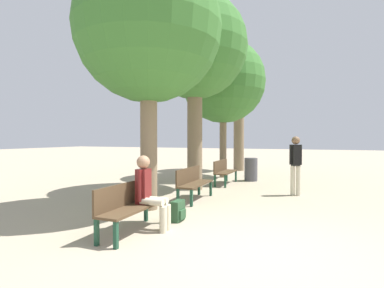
{
  "coord_description": "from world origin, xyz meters",
  "views": [
    {
      "loc": [
        0.83,
        -4.27,
        1.61
      ],
      "look_at": [
        -3.48,
        6.29,
        1.38
      ],
      "focal_mm": 28.0,
      "sensor_mm": 36.0,
      "label": 1
    }
  ],
  "objects_px": {
    "bench_row_0": "(129,204)",
    "person_seated": "(149,190)",
    "bench_row_1": "(193,181)",
    "tree_row_0": "(148,30)",
    "tree_row_1": "(195,48)",
    "backpack": "(178,211)",
    "pedestrian_near": "(296,162)",
    "tree_row_2": "(223,82)",
    "trash_bin": "(251,169)",
    "tree_row_3": "(239,77)",
    "bench_row_2": "(224,170)"
  },
  "relations": [
    {
      "from": "bench_row_0",
      "to": "bench_row_2",
      "type": "height_order",
      "value": "same"
    },
    {
      "from": "tree_row_0",
      "to": "bench_row_0",
      "type": "bearing_deg",
      "value": -71.17
    },
    {
      "from": "tree_row_0",
      "to": "backpack",
      "type": "distance_m",
      "value": 4.01
    },
    {
      "from": "tree_row_1",
      "to": "pedestrian_near",
      "type": "xyz_separation_m",
      "value": [
        2.98,
        0.14,
        -3.46
      ]
    },
    {
      "from": "tree_row_0",
      "to": "tree_row_1",
      "type": "relative_size",
      "value": 0.93
    },
    {
      "from": "tree_row_0",
      "to": "pedestrian_near",
      "type": "bearing_deg",
      "value": 44.69
    },
    {
      "from": "pedestrian_near",
      "to": "bench_row_1",
      "type": "bearing_deg",
      "value": -145.68
    },
    {
      "from": "backpack",
      "to": "trash_bin",
      "type": "distance_m",
      "value": 5.97
    },
    {
      "from": "bench_row_0",
      "to": "person_seated",
      "type": "bearing_deg",
      "value": 53.23
    },
    {
      "from": "tree_row_2",
      "to": "person_seated",
      "type": "bearing_deg",
      "value": -83.96
    },
    {
      "from": "bench_row_0",
      "to": "bench_row_2",
      "type": "bearing_deg",
      "value": 90.0
    },
    {
      "from": "person_seated",
      "to": "trash_bin",
      "type": "height_order",
      "value": "person_seated"
    },
    {
      "from": "tree_row_3",
      "to": "person_seated",
      "type": "height_order",
      "value": "tree_row_3"
    },
    {
      "from": "tree_row_1",
      "to": "tree_row_0",
      "type": "bearing_deg",
      "value": -90.0
    },
    {
      "from": "tree_row_0",
      "to": "bench_row_1",
      "type": "bearing_deg",
      "value": 67.05
    },
    {
      "from": "tree_row_0",
      "to": "tree_row_3",
      "type": "distance_m",
      "value": 8.72
    },
    {
      "from": "tree_row_3",
      "to": "trash_bin",
      "type": "xyz_separation_m",
      "value": [
        1.27,
        -3.38,
        -4.18
      ]
    },
    {
      "from": "bench_row_1",
      "to": "trash_bin",
      "type": "bearing_deg",
      "value": 79.83
    },
    {
      "from": "tree_row_0",
      "to": "tree_row_2",
      "type": "xyz_separation_m",
      "value": [
        -0.0,
        5.94,
        -0.11
      ]
    },
    {
      "from": "bench_row_0",
      "to": "tree_row_3",
      "type": "height_order",
      "value": "tree_row_3"
    },
    {
      "from": "bench_row_1",
      "to": "tree_row_0",
      "type": "height_order",
      "value": "tree_row_0"
    },
    {
      "from": "tree_row_3",
      "to": "tree_row_2",
      "type": "bearing_deg",
      "value": -90.0
    },
    {
      "from": "bench_row_2",
      "to": "tree_row_3",
      "type": "height_order",
      "value": "tree_row_3"
    },
    {
      "from": "tree_row_1",
      "to": "person_seated",
      "type": "distance_m",
      "value": 5.59
    },
    {
      "from": "tree_row_1",
      "to": "bench_row_1",
      "type": "bearing_deg",
      "value": -70.31
    },
    {
      "from": "person_seated",
      "to": "pedestrian_near",
      "type": "xyz_separation_m",
      "value": [
        2.21,
        4.25,
        0.26
      ]
    },
    {
      "from": "person_seated",
      "to": "bench_row_1",
      "type": "bearing_deg",
      "value": 94.92
    },
    {
      "from": "person_seated",
      "to": "tree_row_1",
      "type": "bearing_deg",
      "value": 100.58
    },
    {
      "from": "tree_row_3",
      "to": "trash_bin",
      "type": "relative_size",
      "value": 6.98
    },
    {
      "from": "trash_bin",
      "to": "bench_row_0",
      "type": "bearing_deg",
      "value": -95.97
    },
    {
      "from": "tree_row_0",
      "to": "person_seated",
      "type": "distance_m",
      "value": 3.66
    },
    {
      "from": "bench_row_2",
      "to": "trash_bin",
      "type": "distance_m",
      "value": 1.37
    },
    {
      "from": "tree_row_0",
      "to": "backpack",
      "type": "relative_size",
      "value": 14.44
    },
    {
      "from": "bench_row_1",
      "to": "bench_row_2",
      "type": "distance_m",
      "value": 2.88
    },
    {
      "from": "backpack",
      "to": "tree_row_2",
      "type": "bearing_deg",
      "value": 98.84
    },
    {
      "from": "bench_row_1",
      "to": "person_seated",
      "type": "xyz_separation_m",
      "value": [
        0.22,
        -2.58,
        0.2
      ]
    },
    {
      "from": "bench_row_1",
      "to": "tree_row_3",
      "type": "distance_m",
      "value": 8.5
    },
    {
      "from": "bench_row_1",
      "to": "trash_bin",
      "type": "distance_m",
      "value": 4.1
    },
    {
      "from": "person_seated",
      "to": "backpack",
      "type": "distance_m",
      "value": 0.87
    },
    {
      "from": "tree_row_1",
      "to": "tree_row_2",
      "type": "bearing_deg",
      "value": 90.0
    },
    {
      "from": "tree_row_1",
      "to": "backpack",
      "type": "xyz_separation_m",
      "value": [
        1.02,
        -3.44,
        -4.21
      ]
    },
    {
      "from": "bench_row_0",
      "to": "bench_row_1",
      "type": "xyz_separation_m",
      "value": [
        0.0,
        2.88,
        0.0
      ]
    },
    {
      "from": "bench_row_2",
      "to": "tree_row_2",
      "type": "xyz_separation_m",
      "value": [
        -0.54,
        1.78,
        3.42
      ]
    },
    {
      "from": "bench_row_1",
      "to": "tree_row_0",
      "type": "distance_m",
      "value": 3.8
    },
    {
      "from": "bench_row_0",
      "to": "bench_row_2",
      "type": "distance_m",
      "value": 5.76
    },
    {
      "from": "tree_row_0",
      "to": "pedestrian_near",
      "type": "xyz_separation_m",
      "value": [
        2.98,
        2.95,
        -3.07
      ]
    },
    {
      "from": "tree_row_2",
      "to": "tree_row_3",
      "type": "distance_m",
      "value": 2.85
    },
    {
      "from": "bench_row_0",
      "to": "tree_row_2",
      "type": "xyz_separation_m",
      "value": [
        -0.54,
        7.54,
        3.42
      ]
    },
    {
      "from": "pedestrian_near",
      "to": "trash_bin",
      "type": "distance_m",
      "value": 2.97
    },
    {
      "from": "tree_row_0",
      "to": "trash_bin",
      "type": "height_order",
      "value": "tree_row_0"
    }
  ]
}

